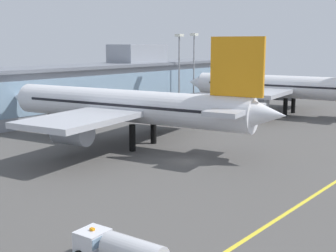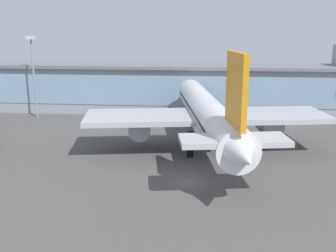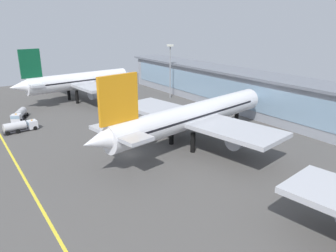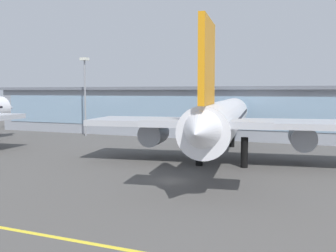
# 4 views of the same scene
# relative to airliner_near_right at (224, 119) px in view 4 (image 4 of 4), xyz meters

# --- Properties ---
(ground_plane) EXTENTS (205.36, 205.36, 0.00)m
(ground_plane) POSITION_rel_airliner_near_right_xyz_m (-2.64, -15.63, -7.10)
(ground_plane) COLOR #514F4C
(taxiway_centreline_stripe) EXTENTS (164.29, 0.50, 0.01)m
(taxiway_centreline_stripe) POSITION_rel_airliner_near_right_xyz_m (-2.64, -37.63, -7.09)
(taxiway_centreline_stripe) COLOR yellow
(taxiway_centreline_stripe) RESTS_ON ground
(terminal_building) EXTENTS (149.69, 14.00, 18.02)m
(terminal_building) POSITION_rel_airliner_near_right_xyz_m (-0.88, 34.29, -0.27)
(terminal_building) COLOR #9399A3
(terminal_building) RESTS_ON ground
(airliner_near_right) EXTENTS (45.59, 58.17, 19.43)m
(airliner_near_right) POSITION_rel_airliner_near_right_xyz_m (0.00, 0.00, 0.00)
(airliner_near_right) COLOR black
(airliner_near_right) RESTS_ON ground
(apron_light_mast_west) EXTENTS (1.80, 1.80, 20.29)m
(apron_light_mast_west) POSITION_rel_airliner_near_right_xyz_m (-43.42, 23.84, 6.50)
(apron_light_mast_west) COLOR gray
(apron_light_mast_west) RESTS_ON ground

